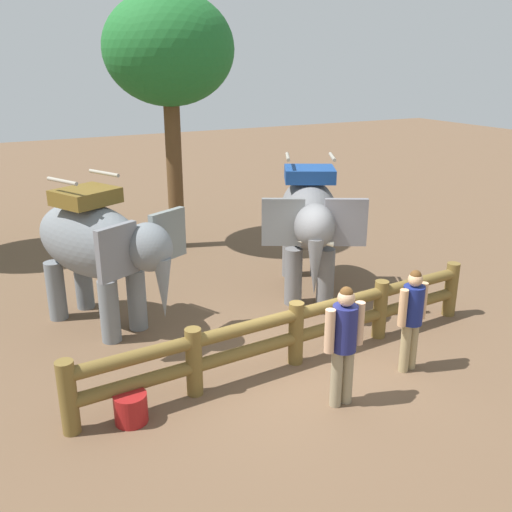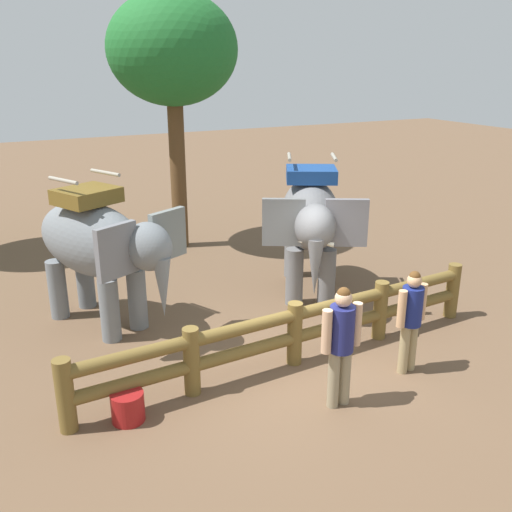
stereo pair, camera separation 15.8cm
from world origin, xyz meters
name	(u,v)px [view 2 (the right image)]	position (x,y,z in m)	size (l,w,h in m)	color
ground_plane	(303,371)	(0.00, 0.00, 0.00)	(60.00, 60.00, 0.00)	brown
log_fence	(295,329)	(0.00, 0.29, 0.61)	(7.34, 0.65, 1.05)	brown
elephant_near_left	(99,244)	(-2.41, 3.04, 1.56)	(2.52, 3.27, 2.78)	slate
elephant_center	(310,219)	(1.72, 2.67, 1.60)	(2.66, 3.33, 2.85)	slate
tourist_woman_in_black	(341,339)	(-0.03, -1.00, 1.04)	(0.64, 0.35, 1.79)	gray
tourist_man_in_blue	(411,315)	(1.46, -0.71, 0.97)	(0.59, 0.37, 1.68)	tan
tree_far_left	(173,52)	(0.40, 6.88, 4.80)	(3.09, 3.09, 6.18)	brown
feed_bucket	(128,407)	(-2.79, -0.05, 0.21)	(0.45, 0.45, 0.42)	maroon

